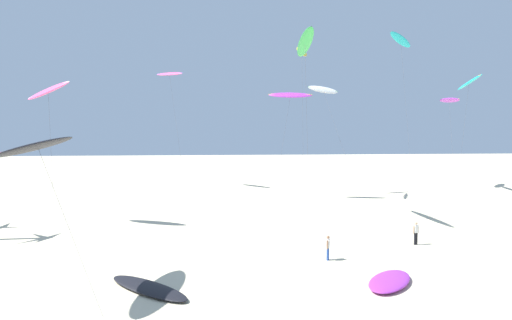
{
  "coord_description": "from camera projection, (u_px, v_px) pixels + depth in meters",
  "views": [
    {
      "loc": [
        -2.14,
        -4.76,
        8.23
      ],
      "look_at": [
        -0.09,
        16.28,
        6.86
      ],
      "focal_mm": 30.15,
      "sensor_mm": 36.0,
      "label": 1
    }
  ],
  "objects": [
    {
      "name": "flying_kite_5",
      "position": [
        401.0,
        40.0,
        62.67
      ],
      "size": [
        5.75,
        11.39,
        22.73
      ],
      "color": "#19B2B7",
      "rests_on": "ground"
    },
    {
      "name": "flying_kite_0",
      "position": [
        302.0,
        52.0,
        52.38
      ],
      "size": [
        3.03,
        8.37,
        19.19
      ],
      "color": "yellow",
      "rests_on": "ground"
    },
    {
      "name": "grounded_kite_1",
      "position": [
        148.0,
        288.0,
        22.37
      ],
      "size": [
        5.24,
        5.12,
        0.28
      ],
      "color": "black",
      "rests_on": "ground"
    },
    {
      "name": "person_near_right",
      "position": [
        416.0,
        232.0,
        31.4
      ],
      "size": [
        0.49,
        0.27,
        1.69
      ],
      "color": "black",
      "rests_on": "ground"
    },
    {
      "name": "flying_kite_10",
      "position": [
        290.0,
        95.0,
        52.05
      ],
      "size": [
        5.48,
        6.33,
        13.28
      ],
      "color": "purple",
      "rests_on": "ground"
    },
    {
      "name": "flying_kite_6",
      "position": [
        305.0,
        43.0,
        38.44
      ],
      "size": [
        1.81,
        9.06,
        17.0
      ],
      "color": "green",
      "rests_on": "ground"
    },
    {
      "name": "person_foreground_walker",
      "position": [
        328.0,
        247.0,
        27.62
      ],
      "size": [
        0.31,
        0.46,
        1.6
      ],
      "color": "#284CA3",
      "rests_on": "ground"
    },
    {
      "name": "flying_kite_3",
      "position": [
        169.0,
        74.0,
        62.86
      ],
      "size": [
        5.33,
        11.81,
        17.33
      ],
      "color": "#EA5193",
      "rests_on": "ground"
    },
    {
      "name": "grounded_kite_2",
      "position": [
        390.0,
        281.0,
        23.25
      ],
      "size": [
        4.1,
        4.43,
        0.38
      ],
      "color": "purple",
      "rests_on": "ground"
    },
    {
      "name": "flying_kite_11",
      "position": [
        38.0,
        146.0,
        21.01
      ],
      "size": [
        4.88,
        6.87,
        8.28
      ],
      "color": "black",
      "rests_on": "ground"
    },
    {
      "name": "flying_kite_4",
      "position": [
        469.0,
        83.0,
        48.75
      ],
      "size": [
        4.5,
        7.88,
        14.77
      ],
      "color": "#19B2B7",
      "rests_on": "ground"
    },
    {
      "name": "flying_kite_9",
      "position": [
        323.0,
        90.0,
        56.38
      ],
      "size": [
        4.46,
        10.58,
        14.6
      ],
      "color": "white",
      "rests_on": "ground"
    },
    {
      "name": "flying_kite_8",
      "position": [
        48.0,
        91.0,
        37.12
      ],
      "size": [
        5.01,
        7.02,
        12.94
      ],
      "color": "#EA5193",
      "rests_on": "ground"
    },
    {
      "name": "flying_kite_1",
      "position": [
        449.0,
        100.0,
        60.18
      ],
      "size": [
        4.44,
        11.35,
        13.34
      ],
      "color": "purple",
      "rests_on": "ground"
    }
  ]
}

